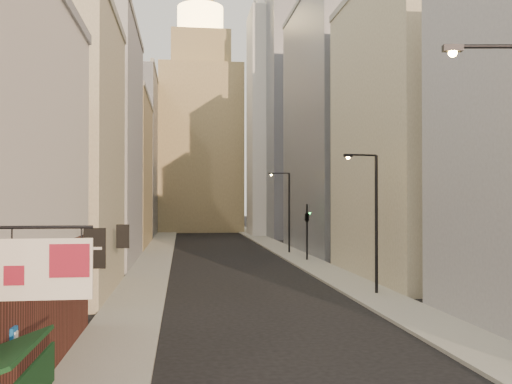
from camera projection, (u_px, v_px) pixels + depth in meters
name	position (u px, v px, depth m)	size (l,w,h in m)	color
sidewalk_left	(160.00, 249.00, 61.68)	(3.00, 140.00, 0.15)	gray
sidewalk_right	(278.00, 247.00, 63.35)	(3.00, 140.00, 0.15)	gray
left_bldg_beige	(42.00, 154.00, 32.32)	(8.00, 12.00, 16.00)	#9C9476
left_bldg_grey	(88.00, 145.00, 48.22)	(8.00, 16.00, 20.00)	gray
left_bldg_tan	(114.00, 173.00, 66.04)	(8.00, 18.00, 17.00)	#8F7B52
left_bldg_wingrid	(130.00, 156.00, 85.92)	(8.00, 20.00, 24.00)	gray
right_bldg_beige	(417.00, 133.00, 39.40)	(8.00, 16.00, 20.00)	#9C9476
right_bldg_wingrid	(338.00, 127.00, 59.28)	(8.00, 20.00, 26.00)	gray
highrise	(327.00, 69.00, 87.98)	(21.00, 23.00, 51.20)	gray
clock_tower	(200.00, 130.00, 99.31)	(14.00, 14.00, 44.90)	#8F7B52
white_tower	(275.00, 113.00, 86.86)	(8.00, 8.00, 41.50)	silver
streetlamp_mid	(373.00, 215.00, 32.03)	(2.07, 0.53, 7.94)	black
streetlamp_far	(287.00, 207.00, 56.75)	(2.12, 0.46, 8.09)	black
traffic_light_right	(307.00, 216.00, 49.79)	(0.83, 0.83, 5.00)	black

